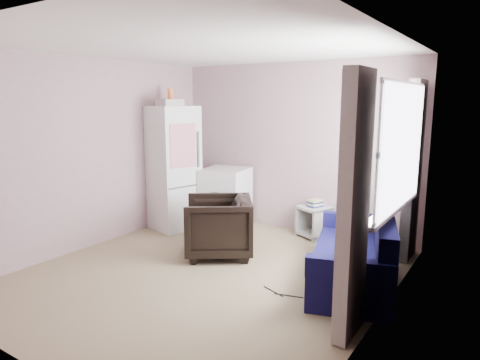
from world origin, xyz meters
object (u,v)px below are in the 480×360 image
Objects in this scene: washing_machine at (226,196)px; side_table at (315,219)px; fridge at (173,167)px; armchair at (218,224)px; sofa at (358,258)px.

side_table is (1.38, 0.27, -0.22)m from washing_machine.
fridge is 2.26m from side_table.
fridge reaches higher than washing_machine.
side_table is at bearing 116.46° from armchair.
fridge is at bearing -151.38° from armchair.
fridge is 3.83× the size of side_table.
armchair is 1.77m from sofa.
sofa reaches higher than side_table.
sofa is (1.04, -1.24, 0.03)m from side_table.
armchair is 0.44× the size of sofa.
fridge is (-1.30, 0.62, 0.53)m from armchair.
side_table is at bearing 113.16° from sofa.
fridge is at bearing -152.21° from washing_machine.
armchair is 1.56m from side_table.
armchair reaches higher than side_table.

